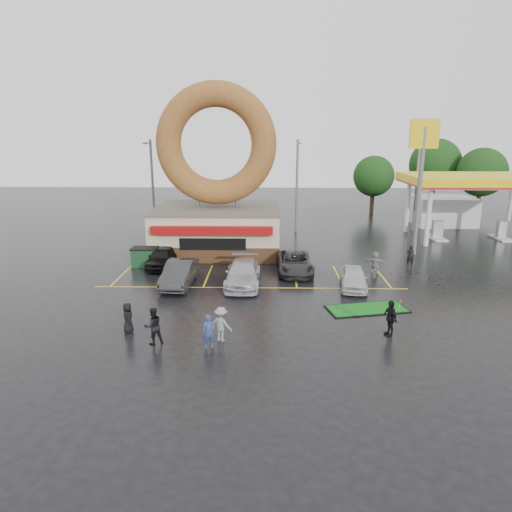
{
  "coord_description": "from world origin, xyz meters",
  "views": [
    {
      "loc": [
        1.0,
        -24.12,
        9.46
      ],
      "look_at": [
        0.39,
        3.02,
        2.2
      ],
      "focal_mm": 32.0,
      "sensor_mm": 36.0,
      "label": 1
    }
  ],
  "objects_px": {
    "car_silver": "(243,273)",
    "streetlight_right": "(417,183)",
    "car_grey": "(294,263)",
    "person_blue": "(209,331)",
    "streetlight_left": "(152,184)",
    "streetlight_mid": "(297,184)",
    "car_dgrey": "(179,274)",
    "putting_green": "(367,309)",
    "person_cameraman": "(390,318)",
    "donut_shop": "(217,198)",
    "shell_sign": "(422,162)",
    "car_white": "(353,278)",
    "car_black": "(162,257)",
    "dumpster": "(145,257)",
    "gas_station": "(460,195)"
  },
  "relations": [
    {
      "from": "car_silver",
      "to": "streetlight_right",
      "type": "bearing_deg",
      "value": 48.01
    },
    {
      "from": "car_dgrey",
      "to": "streetlight_right",
      "type": "bearing_deg",
      "value": 44.39
    },
    {
      "from": "donut_shop",
      "to": "car_grey",
      "type": "bearing_deg",
      "value": -45.78
    },
    {
      "from": "gas_station",
      "to": "shell_sign",
      "type": "bearing_deg",
      "value": -128.07
    },
    {
      "from": "gas_station",
      "to": "streetlight_left",
      "type": "relative_size",
      "value": 1.52
    },
    {
      "from": "car_white",
      "to": "person_cameraman",
      "type": "xyz_separation_m",
      "value": [
        0.47,
        -7.01,
        0.21
      ]
    },
    {
      "from": "person_cameraman",
      "to": "dumpster",
      "type": "xyz_separation_m",
      "value": [
        -14.98,
        11.77,
        -0.24
      ]
    },
    {
      "from": "streetlight_right",
      "to": "person_cameraman",
      "type": "relative_size",
      "value": 5.05
    },
    {
      "from": "streetlight_right",
      "to": "putting_green",
      "type": "distance_m",
      "value": 24.46
    },
    {
      "from": "car_dgrey",
      "to": "putting_green",
      "type": "height_order",
      "value": "car_dgrey"
    },
    {
      "from": "streetlight_left",
      "to": "streetlight_mid",
      "type": "distance_m",
      "value": 14.04
    },
    {
      "from": "streetlight_left",
      "to": "person_cameraman",
      "type": "distance_m",
      "value": 29.22
    },
    {
      "from": "donut_shop",
      "to": "car_dgrey",
      "type": "distance_m",
      "value": 10.0
    },
    {
      "from": "car_grey",
      "to": "person_blue",
      "type": "distance_m",
      "value": 12.7
    },
    {
      "from": "shell_sign",
      "to": "putting_green",
      "type": "xyz_separation_m",
      "value": [
        -6.34,
        -12.18,
        -7.34
      ]
    },
    {
      "from": "streetlight_left",
      "to": "car_silver",
      "type": "height_order",
      "value": "streetlight_left"
    },
    {
      "from": "shell_sign",
      "to": "streetlight_mid",
      "type": "distance_m",
      "value": 12.93
    },
    {
      "from": "car_grey",
      "to": "putting_green",
      "type": "height_order",
      "value": "car_grey"
    },
    {
      "from": "car_silver",
      "to": "dumpster",
      "type": "distance_m",
      "value": 8.61
    },
    {
      "from": "shell_sign",
      "to": "car_white",
      "type": "relative_size",
      "value": 2.64
    },
    {
      "from": "car_dgrey",
      "to": "putting_green",
      "type": "xyz_separation_m",
      "value": [
        11.22,
        -3.99,
        -0.75
      ]
    },
    {
      "from": "car_black",
      "to": "dumpster",
      "type": "xyz_separation_m",
      "value": [
        -1.33,
        0.26,
        -0.08
      ]
    },
    {
      "from": "streetlight_right",
      "to": "person_cameraman",
      "type": "height_order",
      "value": "streetlight_right"
    },
    {
      "from": "car_dgrey",
      "to": "car_grey",
      "type": "distance_m",
      "value": 8.15
    },
    {
      "from": "car_grey",
      "to": "person_blue",
      "type": "xyz_separation_m",
      "value": [
        -4.59,
        -11.84,
        0.07
      ]
    },
    {
      "from": "car_dgrey",
      "to": "person_blue",
      "type": "bearing_deg",
      "value": -68.33
    },
    {
      "from": "car_dgrey",
      "to": "car_white",
      "type": "distance_m",
      "value": 11.12
    },
    {
      "from": "donut_shop",
      "to": "car_silver",
      "type": "height_order",
      "value": "donut_shop"
    },
    {
      "from": "donut_shop",
      "to": "streetlight_left",
      "type": "xyz_separation_m",
      "value": [
        -7.0,
        6.95,
        0.32
      ]
    },
    {
      "from": "gas_station",
      "to": "streetlight_left",
      "type": "xyz_separation_m",
      "value": [
        -30.0,
        -1.02,
        1.08
      ]
    },
    {
      "from": "gas_station",
      "to": "dumpster",
      "type": "distance_m",
      "value": 30.85
    },
    {
      "from": "car_black",
      "to": "car_grey",
      "type": "distance_m",
      "value": 9.73
    },
    {
      "from": "streetlight_mid",
      "to": "putting_green",
      "type": "bearing_deg",
      "value": -82.82
    },
    {
      "from": "car_white",
      "to": "gas_station",
      "type": "bearing_deg",
      "value": 59.8
    },
    {
      "from": "streetlight_left",
      "to": "person_cameraman",
      "type": "height_order",
      "value": "streetlight_left"
    },
    {
      "from": "car_grey",
      "to": "car_silver",
      "type": "bearing_deg",
      "value": -142.56
    },
    {
      "from": "car_black",
      "to": "car_silver",
      "type": "relative_size",
      "value": 0.81
    },
    {
      "from": "dumpster",
      "to": "streetlight_left",
      "type": "bearing_deg",
      "value": 100.52
    },
    {
      "from": "car_dgrey",
      "to": "car_silver",
      "type": "relative_size",
      "value": 0.9
    },
    {
      "from": "streetlight_left",
      "to": "car_grey",
      "type": "height_order",
      "value": "streetlight_left"
    },
    {
      "from": "streetlight_left",
      "to": "person_cameraman",
      "type": "bearing_deg",
      "value": -54.01
    },
    {
      "from": "donut_shop",
      "to": "streetlight_left",
      "type": "relative_size",
      "value": 1.5
    },
    {
      "from": "donut_shop",
      "to": "car_black",
      "type": "height_order",
      "value": "donut_shop"
    },
    {
      "from": "streetlight_mid",
      "to": "donut_shop",
      "type": "bearing_deg",
      "value": -131.38
    },
    {
      "from": "streetlight_right",
      "to": "car_silver",
      "type": "distance_m",
      "value": 24.68
    },
    {
      "from": "shell_sign",
      "to": "streetlight_right",
      "type": "bearing_deg",
      "value": 73.17
    },
    {
      "from": "donut_shop",
      "to": "dumpster",
      "type": "distance_m",
      "value": 7.83
    },
    {
      "from": "car_silver",
      "to": "putting_green",
      "type": "bearing_deg",
      "value": -29.71
    },
    {
      "from": "car_grey",
      "to": "car_white",
      "type": "xyz_separation_m",
      "value": [
        3.53,
        -3.29,
        -0.04
      ]
    },
    {
      "from": "shell_sign",
      "to": "person_cameraman",
      "type": "bearing_deg",
      "value": -111.08
    }
  ]
}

